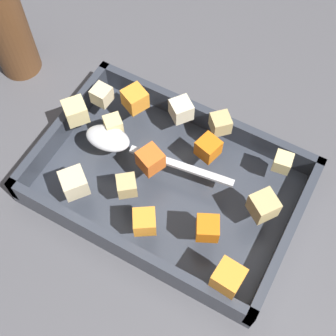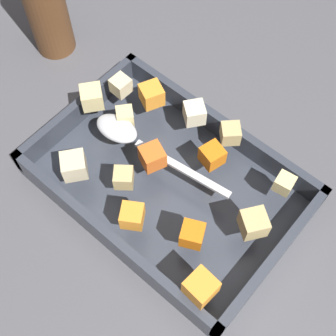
% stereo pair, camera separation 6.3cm
% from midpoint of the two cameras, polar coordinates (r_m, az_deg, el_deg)
% --- Properties ---
extents(ground_plane, '(4.00, 4.00, 0.00)m').
position_cam_midpoint_polar(ground_plane, '(0.68, 2.72, -4.20)').
color(ground_plane, '#4C4C51').
extents(baking_dish, '(0.37, 0.25, 0.05)m').
position_cam_midpoint_polar(baking_dish, '(0.67, 2.67, -2.26)').
color(baking_dish, '#333842').
rests_on(baking_dish, ground_plane).
extents(carrot_chunk_corner_nw, '(0.04, 0.04, 0.03)m').
position_cam_midpoint_polar(carrot_chunk_corner_nw, '(0.57, 7.28, -14.50)').
color(carrot_chunk_corner_nw, orange).
rests_on(carrot_chunk_corner_nw, baking_dish).
extents(carrot_chunk_corner_ne, '(0.04, 0.04, 0.03)m').
position_cam_midpoint_polar(carrot_chunk_corner_ne, '(0.63, 0.92, 1.12)').
color(carrot_chunk_corner_ne, orange).
rests_on(carrot_chunk_corner_ne, baking_dish).
extents(carrot_chunk_mid_left, '(0.04, 0.04, 0.03)m').
position_cam_midpoint_polar(carrot_chunk_mid_left, '(0.59, -1.38, -6.12)').
color(carrot_chunk_mid_left, orange).
rests_on(carrot_chunk_mid_left, baking_dish).
extents(carrot_chunk_corner_sw, '(0.03, 0.03, 0.03)m').
position_cam_midpoint_polar(carrot_chunk_corner_sw, '(0.64, 8.19, 1.27)').
color(carrot_chunk_corner_sw, orange).
rests_on(carrot_chunk_corner_sw, baking_dish).
extents(carrot_chunk_center, '(0.04, 0.04, 0.03)m').
position_cam_midpoint_polar(carrot_chunk_center, '(0.69, 0.62, 8.68)').
color(carrot_chunk_center, orange).
rests_on(carrot_chunk_center, baking_dish).
extents(carrot_chunk_under_handle, '(0.04, 0.04, 0.03)m').
position_cam_midpoint_polar(carrot_chunk_under_handle, '(0.59, 6.06, -8.34)').
color(carrot_chunk_under_handle, orange).
rests_on(carrot_chunk_under_handle, baking_dish).
extents(potato_chunk_heap_top, '(0.04, 0.04, 0.03)m').
position_cam_midpoint_polar(potato_chunk_heap_top, '(0.63, -8.60, 0.03)').
color(potato_chunk_heap_top, beige).
rests_on(potato_chunk_heap_top, baking_dish).
extents(potato_chunk_back_center, '(0.04, 0.04, 0.03)m').
position_cam_midpoint_polar(potato_chunk_back_center, '(0.62, -2.55, -1.45)').
color(potato_chunk_back_center, tan).
rests_on(potato_chunk_back_center, baking_dish).
extents(potato_chunk_corner_se, '(0.04, 0.04, 0.03)m').
position_cam_midpoint_polar(potato_chunk_corner_se, '(0.60, 13.33, -6.84)').
color(potato_chunk_corner_se, tan).
rests_on(potato_chunk_corner_se, baking_dish).
extents(potato_chunk_near_left, '(0.04, 0.04, 0.03)m').
position_cam_midpoint_polar(potato_chunk_near_left, '(0.67, 5.91, 6.45)').
color(potato_chunk_near_left, beige).
rests_on(potato_chunk_near_left, baking_dish).
extents(potato_chunk_rim_edge, '(0.04, 0.04, 0.03)m').
position_cam_midpoint_polar(potato_chunk_rim_edge, '(0.66, 10.30, 3.93)').
color(potato_chunk_rim_edge, tan).
rests_on(potato_chunk_rim_edge, baking_dish).
extents(potato_chunk_far_left, '(0.03, 0.03, 0.02)m').
position_cam_midpoint_polar(potato_chunk_far_left, '(0.67, -2.59, 6.09)').
color(potato_chunk_far_left, '#E0CC89').
rests_on(potato_chunk_far_left, baking_dish).
extents(potato_chunk_far_right, '(0.03, 0.03, 0.03)m').
position_cam_midpoint_polar(potato_chunk_far_right, '(0.70, -3.20, 9.78)').
color(potato_chunk_far_right, beige).
rests_on(potato_chunk_far_right, baking_dish).
extents(potato_chunk_mid_right, '(0.03, 0.03, 0.02)m').
position_cam_midpoint_polar(potato_chunk_mid_right, '(0.64, 16.70, -2.07)').
color(potato_chunk_mid_right, '#E0CC89').
rests_on(potato_chunk_mid_right, baking_dish).
extents(potato_chunk_heap_side, '(0.04, 0.04, 0.03)m').
position_cam_midpoint_polar(potato_chunk_heap_side, '(0.69, -6.68, 8.35)').
color(potato_chunk_heap_side, '#E0CC89').
rests_on(potato_chunk_heap_side, baking_dish).
extents(serving_spoon, '(0.22, 0.05, 0.02)m').
position_cam_midpoint_polar(serving_spoon, '(0.66, -2.59, 4.00)').
color(serving_spoon, silver).
rests_on(serving_spoon, baking_dish).
extents(pepper_mill, '(0.07, 0.07, 0.22)m').
position_cam_midpoint_polar(pepper_mill, '(0.79, -12.62, 19.19)').
color(pepper_mill, brown).
rests_on(pepper_mill, ground_plane).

